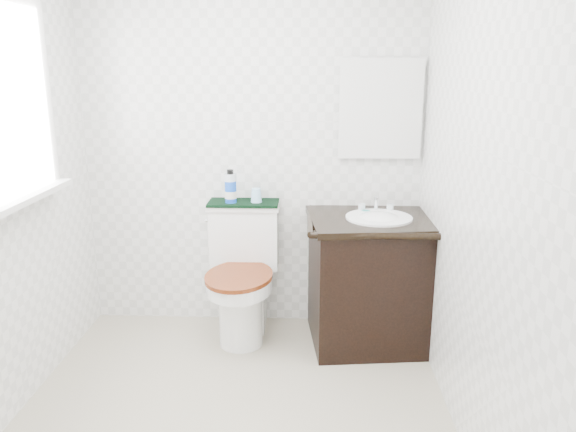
# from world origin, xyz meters

# --- Properties ---
(floor) EXTENTS (2.40, 2.40, 0.00)m
(floor) POSITION_xyz_m (0.00, 0.00, 0.00)
(floor) COLOR #BBAF96
(floor) RESTS_ON ground
(wall_back) EXTENTS (2.40, 0.00, 2.40)m
(wall_back) POSITION_xyz_m (0.00, 1.20, 1.20)
(wall_back) COLOR white
(wall_back) RESTS_ON ground
(wall_front) EXTENTS (2.40, 0.00, 2.40)m
(wall_front) POSITION_xyz_m (0.00, -1.20, 1.20)
(wall_front) COLOR white
(wall_front) RESTS_ON ground
(wall_right) EXTENTS (0.00, 2.40, 2.40)m
(wall_right) POSITION_xyz_m (1.10, 0.00, 1.20)
(wall_right) COLOR white
(wall_right) RESTS_ON ground
(window) EXTENTS (0.02, 0.70, 0.90)m
(window) POSITION_xyz_m (-1.07, 0.25, 1.55)
(window) COLOR white
(window) RESTS_ON wall_left
(mirror) EXTENTS (0.50, 0.02, 0.60)m
(mirror) POSITION_xyz_m (0.82, 1.18, 1.45)
(mirror) COLOR silver
(mirror) RESTS_ON wall_back
(toilet) EXTENTS (0.46, 0.66, 0.85)m
(toilet) POSITION_xyz_m (-0.05, 0.97, 0.37)
(toilet) COLOR white
(toilet) RESTS_ON floor
(vanity) EXTENTS (0.83, 0.73, 0.92)m
(vanity) POSITION_xyz_m (0.77, 0.90, 0.43)
(vanity) COLOR black
(vanity) RESTS_ON floor
(trash_bin) EXTENTS (0.20, 0.16, 0.29)m
(trash_bin) POSITION_xyz_m (-0.05, 1.10, 0.15)
(trash_bin) COLOR silver
(trash_bin) RESTS_ON floor
(towel) EXTENTS (0.45, 0.22, 0.02)m
(towel) POSITION_xyz_m (-0.05, 1.09, 0.86)
(towel) COLOR black
(towel) RESTS_ON toilet
(mouthwash_bottle) EXTENTS (0.07, 0.07, 0.21)m
(mouthwash_bottle) POSITION_xyz_m (-0.13, 1.06, 0.96)
(mouthwash_bottle) COLOR blue
(mouthwash_bottle) RESTS_ON towel
(cup) EXTENTS (0.07, 0.07, 0.09)m
(cup) POSITION_xyz_m (0.04, 1.08, 0.91)
(cup) COLOR #9BD5FE
(cup) RESTS_ON towel
(soap_bar) EXTENTS (0.07, 0.04, 0.02)m
(soap_bar) POSITION_xyz_m (0.73, 1.01, 0.83)
(soap_bar) COLOR teal
(soap_bar) RESTS_ON vanity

